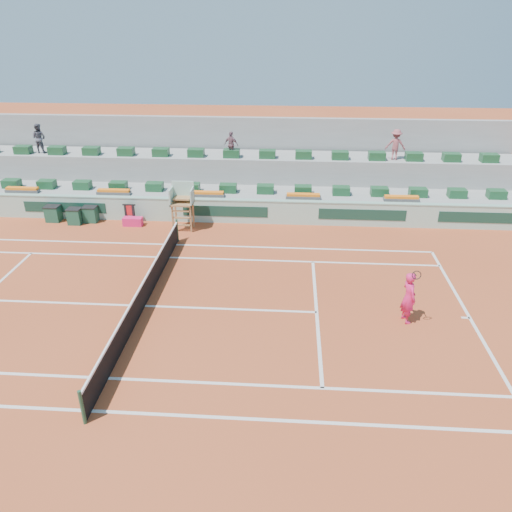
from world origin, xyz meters
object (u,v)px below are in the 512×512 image
at_px(player_bag, 133,221).
at_px(umpire_chair, 182,200).
at_px(drink_cooler_a, 91,214).
at_px(tennis_player, 409,297).

xyz_separation_m(player_bag, umpire_chair, (2.71, -0.19, 1.33)).
distance_m(player_bag, drink_cooler_a, 2.37).
xyz_separation_m(umpire_chair, drink_cooler_a, (-5.04, 0.56, -1.12)).
bearing_deg(umpire_chair, drink_cooler_a, 173.61).
distance_m(player_bag, tennis_player, 14.65).
bearing_deg(tennis_player, umpire_chair, 140.59).
relative_size(umpire_chair, tennis_player, 1.05).
height_order(player_bag, tennis_player, tennis_player).
distance_m(umpire_chair, tennis_player, 12.34).
height_order(player_bag, umpire_chair, umpire_chair).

